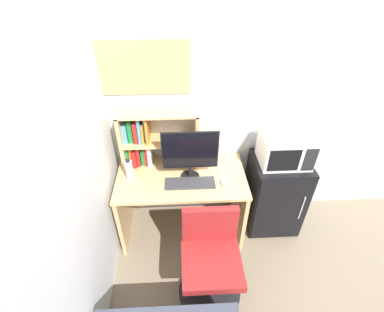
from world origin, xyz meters
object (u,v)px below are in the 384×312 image
at_px(keyboard, 190,183).
at_px(computer_mouse, 224,182).
at_px(microwave, 285,149).
at_px(wall_corkboard, 143,68).
at_px(hutch_bookshelf, 148,138).
at_px(desk_chair, 210,263).
at_px(water_bottle, 129,170).
at_px(monitor, 190,153).
at_px(mini_fridge, 274,194).

distance_m(keyboard, computer_mouse, 0.30).
xyz_separation_m(microwave, wall_corkboard, (-1.25, 0.26, 0.69)).
distance_m(microwave, wall_corkboard, 1.45).
bearing_deg(keyboard, hutch_bookshelf, 137.77).
bearing_deg(desk_chair, water_bottle, 136.41).
xyz_separation_m(monitor, mini_fridge, (0.88, 0.09, -0.63)).
xyz_separation_m(hutch_bookshelf, monitor, (0.38, -0.24, -0.00)).
bearing_deg(computer_mouse, microwave, 18.10).
distance_m(hutch_bookshelf, keyboard, 0.57).
distance_m(computer_mouse, wall_corkboard, 1.20).
xyz_separation_m(monitor, water_bottle, (-0.55, 0.01, -0.18)).
bearing_deg(microwave, keyboard, -168.26).
bearing_deg(keyboard, monitor, 86.84).
height_order(keyboard, wall_corkboard, wall_corkboard).
xyz_separation_m(keyboard, wall_corkboard, (-0.36, 0.44, 0.90)).
height_order(desk_chair, wall_corkboard, wall_corkboard).
distance_m(mini_fridge, microwave, 0.57).
bearing_deg(computer_mouse, monitor, 161.47).
bearing_deg(water_bottle, desk_chair, -43.59).
relative_size(keyboard, microwave, 0.98).
bearing_deg(desk_chair, mini_fridge, 44.39).
distance_m(desk_chair, wall_corkboard, 1.71).
bearing_deg(keyboard, water_bottle, 168.81).
xyz_separation_m(keyboard, water_bottle, (-0.54, 0.11, 0.09)).
bearing_deg(monitor, desk_chair, -77.93).
height_order(computer_mouse, water_bottle, water_bottle).
xyz_separation_m(desk_chair, wall_corkboard, (-0.50, 0.99, 1.30)).
relative_size(mini_fridge, desk_chair, 0.99).
relative_size(water_bottle, desk_chair, 0.25).
relative_size(keyboard, water_bottle, 2.07).
height_order(computer_mouse, mini_fridge, mini_fridge).
distance_m(water_bottle, desk_chair, 1.07).
relative_size(mini_fridge, wall_corkboard, 1.08).
distance_m(computer_mouse, water_bottle, 0.86).
bearing_deg(desk_chair, microwave, 44.50).
relative_size(hutch_bookshelf, microwave, 1.56).
height_order(keyboard, desk_chair, desk_chair).
height_order(keyboard, mini_fridge, mini_fridge).
height_order(hutch_bookshelf, desk_chair, hutch_bookshelf).
xyz_separation_m(microwave, desk_chair, (-0.74, -0.73, -0.61)).
bearing_deg(mini_fridge, monitor, -174.39).
bearing_deg(mini_fridge, keyboard, -168.45).
distance_m(water_bottle, wall_corkboard, 0.89).
height_order(monitor, water_bottle, monitor).
relative_size(mini_fridge, microwave, 1.85).
distance_m(hutch_bookshelf, microwave, 1.27).
height_order(water_bottle, wall_corkboard, wall_corkboard).
bearing_deg(microwave, desk_chair, -135.50).
height_order(hutch_bookshelf, computer_mouse, hutch_bookshelf).
xyz_separation_m(mini_fridge, desk_chair, (-0.74, -0.73, -0.05)).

